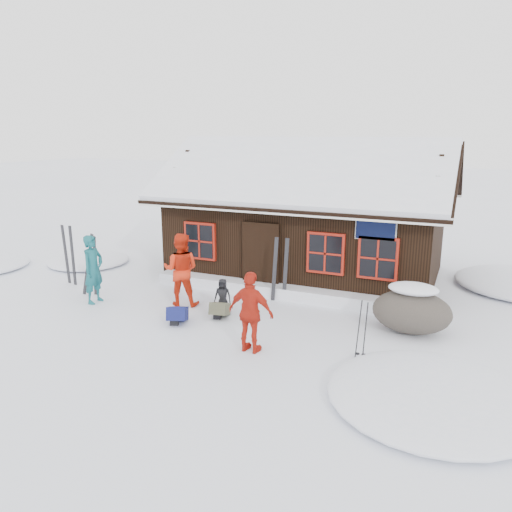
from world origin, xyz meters
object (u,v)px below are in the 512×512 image
object	(u,v)px
skier_orange_right	(251,313)
boulder	(412,310)
backpack_blue	(178,317)
skier_crouched	(223,296)
skier_teal	(93,269)
ski_poles	(362,331)
skier_orange_left	(181,270)
backpack_olive	(220,312)
ski_pair_left	(91,266)

from	to	relation	value
skier_orange_right	boulder	bearing A→B (deg)	-135.73
backpack_blue	skier_crouched	bearing A→B (deg)	36.52
skier_teal	skier_crouched	xyz separation A→B (m)	(3.56, 0.70, -0.49)
skier_orange_right	ski_poles	bearing A→B (deg)	-159.69
skier_orange_left	boulder	xyz separation A→B (m)	(5.90, 0.52, -0.45)
skier_orange_left	boulder	size ratio (longest dim) A/B	1.09
backpack_olive	ski_pair_left	bearing A→B (deg)	167.09
ski_poles	boulder	bearing A→B (deg)	67.41
skier_teal	ski_poles	size ratio (longest dim) A/B	1.47
skier_teal	skier_orange_right	bearing A→B (deg)	-104.11
boulder	backpack_olive	size ratio (longest dim) A/B	3.23
skier_teal	ski_poles	xyz separation A→B (m)	(7.41, -0.55, -0.34)
skier_orange_left	skier_crouched	world-z (taller)	skier_orange_left
skier_orange_left	ski_poles	world-z (taller)	skier_orange_left
ski_poles	backpack_olive	world-z (taller)	ski_poles
skier_crouched	backpack_blue	distance (m)	1.33
skier_crouched	ski_poles	xyz separation A→B (m)	(3.84, -1.25, 0.15)
skier_orange_left	ski_poles	size ratio (longest dim) A/B	1.54
skier_orange_right	ski_poles	xyz separation A→B (m)	(2.20, 0.62, -0.28)
skier_orange_right	boulder	size ratio (longest dim) A/B	0.98
skier_orange_right	skier_crouched	world-z (taller)	skier_orange_right
skier_orange_left	skier_crouched	bearing A→B (deg)	158.93
boulder	backpack_blue	distance (m)	5.56
skier_orange_left	backpack_blue	size ratio (longest dim) A/B	3.28
skier_teal	ski_pair_left	bearing A→B (deg)	44.80
ski_pair_left	backpack_blue	size ratio (longest dim) A/B	3.07
skier_crouched	ski_pair_left	world-z (taller)	ski_pair_left
backpack_olive	skier_crouched	bearing A→B (deg)	94.33
skier_orange_left	skier_orange_right	size ratio (longest dim) A/B	1.12
skier_orange_left	backpack_blue	bearing A→B (deg)	99.97
skier_teal	backpack_blue	size ratio (longest dim) A/B	3.12
skier_orange_left	ski_pair_left	bearing A→B (deg)	-10.38
skier_teal	skier_orange_left	size ratio (longest dim) A/B	0.95
backpack_blue	skier_teal	bearing A→B (deg)	149.13
skier_teal	ski_pair_left	distance (m)	0.65
skier_crouched	ski_poles	world-z (taller)	ski_poles
skier_teal	backpack_blue	xyz separation A→B (m)	(2.90, -0.42, -0.77)
skier_crouched	backpack_olive	size ratio (longest dim) A/B	1.62
ski_poles	backpack_blue	world-z (taller)	ski_poles
skier_teal	ski_pair_left	world-z (taller)	skier_teal
skier_orange_right	ski_poles	distance (m)	2.31
skier_crouched	boulder	world-z (taller)	boulder
ski_pair_left	skier_orange_right	bearing A→B (deg)	-6.04
ski_pair_left	backpack_olive	distance (m)	4.19
skier_crouched	backpack_blue	bearing A→B (deg)	-133.55
boulder	skier_orange_right	bearing A→B (deg)	-140.23
boulder	backpack_olive	distance (m)	4.63
backpack_olive	backpack_blue	bearing A→B (deg)	-146.76
skier_orange_left	backpack_blue	xyz separation A→B (m)	(0.62, -1.20, -0.82)
ski_pair_left	ski_poles	distance (m)	7.94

